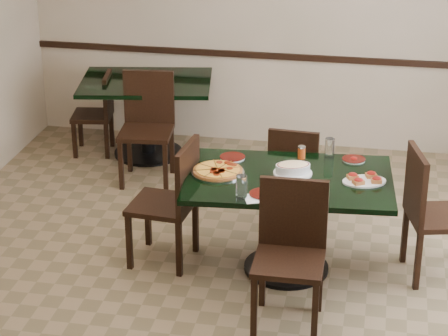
% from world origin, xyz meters
% --- Properties ---
extents(floor, '(5.50, 5.50, 0.00)m').
position_xyz_m(floor, '(0.00, 0.00, 0.00)').
color(floor, brown).
rests_on(floor, ground).
extents(room_shell, '(5.50, 5.50, 5.50)m').
position_xyz_m(room_shell, '(1.02, 1.73, 1.17)').
color(room_shell, silver).
rests_on(room_shell, floor).
extents(main_table, '(1.53, 1.05, 0.75)m').
position_xyz_m(main_table, '(0.37, 0.22, 0.57)').
color(main_table, black).
rests_on(main_table, floor).
extents(back_table, '(1.35, 1.08, 0.75)m').
position_xyz_m(back_table, '(-1.24, 2.19, 0.52)').
color(back_table, black).
rests_on(back_table, floor).
extents(chair_far, '(0.43, 0.43, 0.86)m').
position_xyz_m(chair_far, '(0.33, 0.96, 0.48)').
color(chair_far, black).
rests_on(chair_far, floor).
extents(chair_near, '(0.46, 0.46, 0.97)m').
position_xyz_m(chair_near, '(0.46, -0.40, 0.55)').
color(chair_near, black).
rests_on(chair_near, floor).
extents(chair_right, '(0.55, 0.55, 0.98)m').
position_xyz_m(chair_right, '(1.37, 0.33, 0.55)').
color(chair_right, black).
rests_on(chair_right, floor).
extents(chair_left, '(0.49, 0.49, 0.96)m').
position_xyz_m(chair_left, '(-0.48, 0.18, 0.54)').
color(chair_left, black).
rests_on(chair_left, floor).
extents(back_chair_near, '(0.50, 0.50, 0.98)m').
position_xyz_m(back_chair_near, '(-1.08, 1.67, 0.55)').
color(back_chair_near, black).
rests_on(back_chair_near, floor).
extents(back_chair_left, '(0.42, 0.42, 0.80)m').
position_xyz_m(back_chair_left, '(-1.70, 2.16, 0.44)').
color(back_chair_left, black).
rests_on(back_chair_left, floor).
extents(pepperoni_pizza, '(0.38, 0.38, 0.04)m').
position_xyz_m(pepperoni_pizza, '(-0.15, 0.20, 0.77)').
color(pepperoni_pizza, '#B2B3BA').
rests_on(pepperoni_pizza, main_table).
extents(lasagna_casserole, '(0.29, 0.28, 0.09)m').
position_xyz_m(lasagna_casserole, '(0.39, 0.28, 0.80)').
color(lasagna_casserole, silver).
rests_on(lasagna_casserole, main_table).
extents(bread_basket, '(0.22, 0.17, 0.09)m').
position_xyz_m(bread_basket, '(0.50, -0.02, 0.79)').
color(bread_basket, brown).
rests_on(bread_basket, main_table).
extents(bruschetta_platter, '(0.37, 0.31, 0.05)m').
position_xyz_m(bruschetta_platter, '(0.90, 0.23, 0.77)').
color(bruschetta_platter, silver).
rests_on(bruschetta_platter, main_table).
extents(side_plate_near, '(0.20, 0.20, 0.02)m').
position_xyz_m(side_plate_near, '(0.23, -0.11, 0.76)').
color(side_plate_near, silver).
rests_on(side_plate_near, main_table).
extents(side_plate_far_r, '(0.17, 0.17, 0.03)m').
position_xyz_m(side_plate_far_r, '(0.80, 0.61, 0.76)').
color(side_plate_far_r, silver).
rests_on(side_plate_far_r, main_table).
extents(side_plate_far_l, '(0.19, 0.19, 0.02)m').
position_xyz_m(side_plate_far_l, '(-0.09, 0.49, 0.76)').
color(side_plate_far_l, silver).
rests_on(side_plate_far_l, main_table).
extents(napkin_setting, '(0.20, 0.20, 0.01)m').
position_xyz_m(napkin_setting, '(0.19, -0.17, 0.75)').
color(napkin_setting, white).
rests_on(napkin_setting, main_table).
extents(water_glass_a, '(0.07, 0.07, 0.15)m').
position_xyz_m(water_glass_a, '(0.62, 0.63, 0.83)').
color(water_glass_a, white).
rests_on(water_glass_a, main_table).
extents(water_glass_b, '(0.08, 0.08, 0.16)m').
position_xyz_m(water_glass_b, '(0.09, -0.18, 0.83)').
color(water_glass_b, white).
rests_on(water_glass_b, main_table).
extents(pepper_shaker, '(0.06, 0.06, 0.10)m').
position_xyz_m(pepper_shaker, '(0.42, 0.58, 0.80)').
color(pepper_shaker, '#BD5014').
rests_on(pepper_shaker, main_table).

